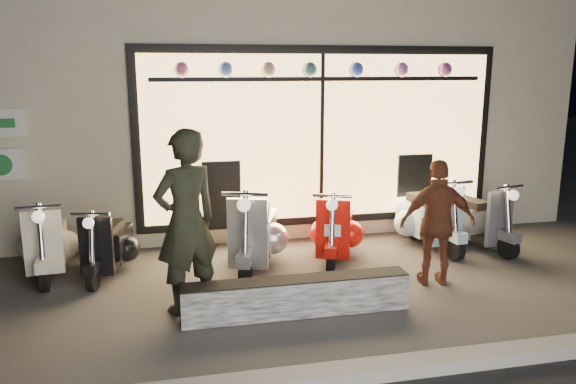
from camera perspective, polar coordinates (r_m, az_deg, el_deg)
The scene contains 12 objects.
ground at distance 6.71m, azimuth 1.13°, elevation -9.88°, with size 40.00×40.00×0.00m, color #383533.
kerb at distance 4.96m, azimuth 6.81°, elevation -17.78°, with size 40.00×0.25×0.12m, color slate.
shop_building at distance 11.12m, azimuth -4.90°, elevation 10.12°, with size 10.20×6.23×4.20m.
graffiti_barrier at distance 6.01m, azimuth 0.87°, elevation -10.56°, with size 2.41×0.28×0.40m, color black.
scooter_silver at distance 7.38m, azimuth -3.36°, elevation -4.18°, with size 0.80×1.53×1.09m.
scooter_red at distance 7.74m, azimuth 4.89°, elevation -3.77°, with size 0.77×1.35×0.98m.
scooter_black at distance 7.52m, azimuth -17.67°, elevation -5.11°, with size 0.58×1.25×0.89m.
scooter_cream at distance 7.79m, azimuth -23.17°, elevation -4.67°, with size 0.51×1.37×0.97m.
scooter_blue at distance 8.48m, azimuth 13.80°, elevation -2.49°, with size 0.56×1.45×1.03m.
scooter_grey at distance 8.65m, azimuth 18.20°, elevation -2.65°, with size 0.64×1.36×0.97m.
man at distance 5.97m, azimuth -10.31°, elevation -3.01°, with size 0.72×0.47×1.96m, color black.
woman at distance 6.88m, azimuth 14.97°, elevation -3.07°, with size 0.89×0.37×1.52m, color brown.
Camera 1 is at (-1.46, -6.03, 2.56)m, focal length 35.00 mm.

